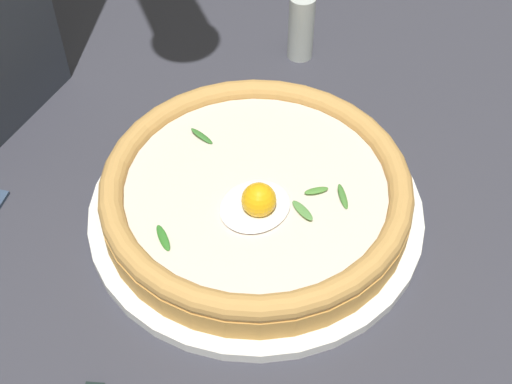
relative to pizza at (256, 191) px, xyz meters
The scene contains 5 objects.
ground_plane 0.07m from the pizza, 151.18° to the right, with size 2.40×2.40×0.03m, color #373741.
pizza_plate 0.03m from the pizza, 44.69° to the left, with size 0.33×0.33×0.01m, color white.
pizza is the anchor object (origin of this frame).
drinking_glass 0.37m from the pizza, 93.29° to the left, with size 0.07×0.07×0.11m.
pepper_shaker 0.27m from the pizza, 31.62° to the left, with size 0.03×0.03×0.08m, color silver.
Camera 1 is at (-0.28, -0.28, 0.53)m, focal length 47.84 mm.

